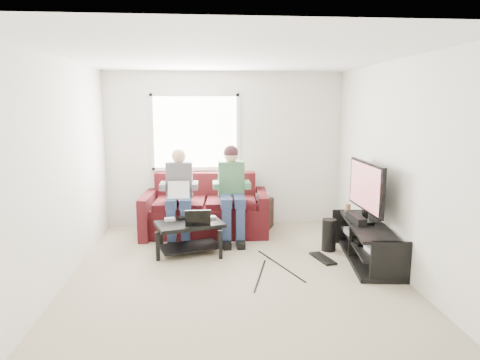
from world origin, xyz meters
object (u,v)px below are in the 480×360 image
object	(u,v)px
sofa	(206,212)
tv_stand	(366,244)
end_table	(262,212)
subwoofer	(329,235)
tv	(366,188)
coffee_table	(190,231)

from	to	relation	value
sofa	tv_stand	xyz separation A→B (m)	(2.12, -1.48, -0.11)
sofa	end_table	distance (m)	0.97
tv_stand	subwoofer	world-z (taller)	tv_stand
sofa	tv_stand	size ratio (longest dim) A/B	1.28
sofa	subwoofer	world-z (taller)	sofa
tv	end_table	xyz separation A→B (m)	(-1.17, 1.57, -0.70)
tv	subwoofer	distance (m)	0.90
sofa	tv	xyz separation A→B (m)	(2.11, -1.38, 0.63)
tv_stand	subwoofer	size ratio (longest dim) A/B	3.49
end_table	tv	bearing A→B (deg)	-53.45
coffee_table	tv	bearing A→B (deg)	-9.21
tv_stand	tv	world-z (taller)	tv
tv_stand	subwoofer	distance (m)	0.58
subwoofer	tv	bearing A→B (deg)	-42.43
tv_stand	tv	size ratio (longest dim) A/B	1.45
tv_stand	end_table	bearing A→B (deg)	124.94
tv_stand	sofa	bearing A→B (deg)	144.99
coffee_table	tv	world-z (taller)	tv
tv	sofa	bearing A→B (deg)	146.82
tv	end_table	size ratio (longest dim) A/B	1.86
tv	end_table	bearing A→B (deg)	126.55
tv_stand	coffee_table	bearing A→B (deg)	168.44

